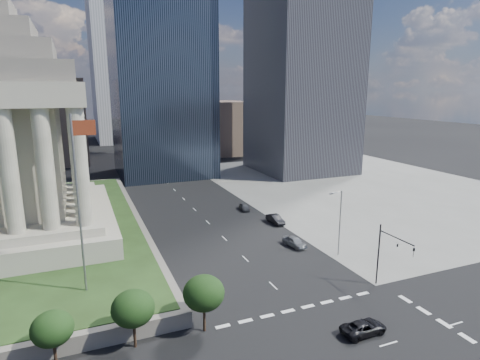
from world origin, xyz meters
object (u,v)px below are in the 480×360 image
street_lamp_north (339,219)px  parked_sedan_mid (275,219)px  flagpole (79,195)px  pickup_truck (364,328)px  parked_sedan_far (244,207)px  traffic_signal_ne (389,250)px  parked_sedan_near (295,242)px

street_lamp_north → parked_sedan_mid: (-1.83, 16.74, -4.87)m
flagpole → street_lamp_north: flagpole is taller
parked_sedan_mid → pickup_truck: bearing=-104.6°
flagpole → parked_sedan_far: (31.23, 27.63, -12.43)m
flagpole → parked_sedan_mid: (33.33, 17.74, -12.33)m
parked_sedan_far → parked_sedan_mid: bearing=-70.1°
flagpole → parked_sedan_mid: size_ratio=4.18×
flagpole → traffic_signal_ne: flagpole is taller
flagpole → traffic_signal_ne: 36.69m
pickup_truck → traffic_signal_ne: bearing=-54.8°
parked_sedan_mid → flagpole: bearing=-154.1°
parked_sedan_near → parked_sedan_far: bearing=80.9°
traffic_signal_ne → street_lamp_north: street_lamp_north is taller
flagpole → parked_sedan_mid: flagpole is taller
parked_sedan_mid → traffic_signal_ne: bearing=-90.1°
parked_sedan_mid → parked_sedan_far: bearing=99.9°
parked_sedan_near → parked_sedan_mid: (2.39, 11.27, -0.00)m
street_lamp_north → parked_sedan_far: bearing=98.4°
parked_sedan_near → parked_sedan_mid: size_ratio=0.97×
traffic_signal_ne → flagpole: bearing=163.3°
flagpole → parked_sedan_near: bearing=11.8°
pickup_truck → parked_sedan_near: size_ratio=1.05×
pickup_truck → parked_sedan_far: parked_sedan_far is taller
flagpole → parked_sedan_near: size_ratio=4.31×
street_lamp_north → pickup_truck: street_lamp_north is taller
parked_sedan_near → pickup_truck: bearing=-111.2°
parked_sedan_near → parked_sedan_mid: 11.52m
flagpole → parked_sedan_mid: 39.72m
flagpole → pickup_truck: 33.04m
flagpole → street_lamp_north: (35.16, 1.00, -7.45)m
pickup_truck → parked_sedan_mid: size_ratio=1.02×
street_lamp_north → parked_sedan_mid: bearing=96.2°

